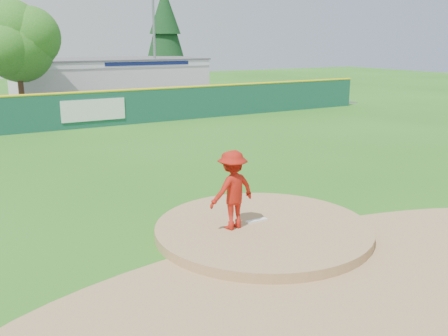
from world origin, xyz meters
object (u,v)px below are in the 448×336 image
van (77,109)px  conifer_tree (165,32)px  pool_building_grp (109,78)px  deciduous_tree (17,44)px  light_pole_right (154,30)px  pitcher (232,190)px

van → conifer_tree: 20.52m
pool_building_grp → conifer_tree: (7.00, 4.01, 3.88)m
van → deciduous_tree: (-2.42, 4.50, 3.77)m
deciduous_tree → light_pole_right: light_pole_right is taller
pitcher → deciduous_tree: deciduous_tree is taller
deciduous_tree → light_pole_right: bearing=20.0°
pitcher → deciduous_tree: bearing=-96.0°
van → conifer_tree: (12.58, 15.50, 4.76)m
van → deciduous_tree: bearing=50.6°
deciduous_tree → conifer_tree: (15.00, 11.00, 0.99)m
van → light_pole_right: 12.98m
van → light_pole_right: (8.58, 8.50, 4.76)m
light_pole_right → pitcher: bearing=-108.8°
pitcher → van: size_ratio=0.36×
conifer_tree → light_pole_right: size_ratio=0.95×
pitcher → light_pole_right: (9.78, 28.78, 4.30)m
pool_building_grp → deciduous_tree: bearing=-138.8°
light_pole_right → pool_building_grp: bearing=135.1°
pool_building_grp → deciduous_tree: (-8.00, -6.99, 2.89)m
pool_building_grp → deciduous_tree: deciduous_tree is taller
pool_building_grp → light_pole_right: 5.75m
van → light_pole_right: bearing=-23.0°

